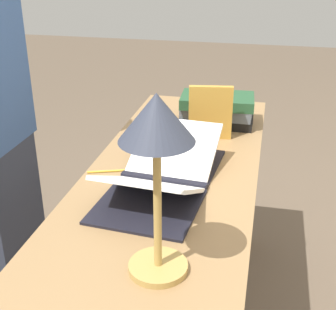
% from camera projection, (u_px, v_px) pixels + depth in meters
% --- Properties ---
extents(reading_desk, '(1.55, 0.55, 0.77)m').
position_uv_depth(reading_desk, '(173.00, 200.00, 1.60)').
color(reading_desk, '#937047').
rests_on(reading_desk, ground_plane).
extents(open_book, '(0.60, 0.33, 0.13)m').
position_uv_depth(open_book, '(163.00, 173.00, 1.44)').
color(open_book, black).
rests_on(open_book, reading_desk).
extents(book_stack_tall, '(0.19, 0.30, 0.12)m').
position_uv_depth(book_stack_tall, '(217.00, 109.00, 1.90)').
color(book_stack_tall, black).
rests_on(book_stack_tall, reading_desk).
extents(book_standing_upright, '(0.05, 0.16, 0.20)m').
position_uv_depth(book_standing_upright, '(210.00, 113.00, 1.75)').
color(book_standing_upright, '#BC8933').
rests_on(book_standing_upright, reading_desk).
extents(reading_lamp, '(0.16, 0.16, 0.42)m').
position_uv_depth(reading_lamp, '(157.00, 138.00, 0.94)').
color(reading_lamp, tan).
rests_on(reading_lamp, reading_desk).
extents(coffee_mug, '(0.10, 0.10, 0.08)m').
position_uv_depth(coffee_mug, '(192.00, 145.00, 1.62)').
color(coffee_mug, '#B74238').
rests_on(coffee_mug, reading_desk).
extents(pencil, '(0.06, 0.16, 0.01)m').
position_uv_depth(pencil, '(113.00, 171.00, 1.53)').
color(pencil, gold).
rests_on(pencil, reading_desk).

